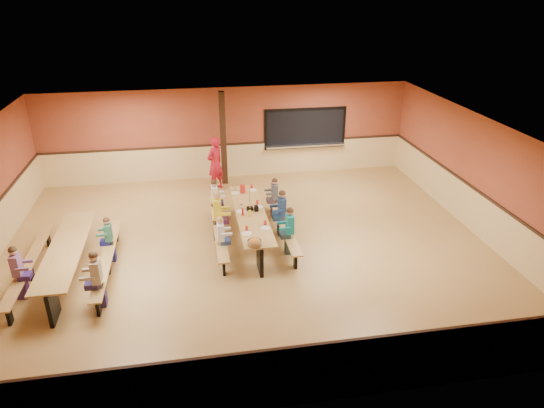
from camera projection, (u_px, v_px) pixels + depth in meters
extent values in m
plane|color=olive|center=(248.00, 248.00, 12.04)|extent=(12.00, 12.00, 0.00)
cube|color=#98452C|center=(228.00, 133.00, 15.89)|extent=(12.00, 0.04, 3.00)
cube|color=#98452C|center=(291.00, 330.00, 6.94)|extent=(12.00, 0.04, 3.00)
cube|color=#98452C|center=(480.00, 177.00, 12.35)|extent=(0.04, 10.00, 3.00)
cube|color=white|center=(245.00, 131.00, 10.79)|extent=(12.00, 10.00, 0.04)
cube|color=black|center=(305.00, 128.00, 16.25)|extent=(2.60, 0.06, 1.20)
cube|color=silver|center=(305.00, 145.00, 16.41)|extent=(2.70, 0.28, 0.06)
cube|color=black|center=(223.00, 139.00, 15.32)|extent=(0.18, 0.18, 3.00)
cube|color=#AB8244|center=(251.00, 213.00, 12.20)|extent=(0.75, 3.60, 0.04)
cube|color=black|center=(260.00, 258.00, 10.96)|extent=(0.08, 0.60, 0.70)
cube|color=black|center=(244.00, 202.00, 13.74)|extent=(0.08, 0.60, 0.70)
cube|color=#AB8244|center=(218.00, 226.00, 12.19)|extent=(0.26, 3.60, 0.04)
cube|color=black|center=(219.00, 234.00, 12.28)|extent=(0.06, 0.18, 0.41)
cube|color=#AB8244|center=(283.00, 221.00, 12.45)|extent=(0.26, 3.60, 0.04)
cube|color=black|center=(283.00, 229.00, 12.54)|extent=(0.06, 0.18, 0.41)
cube|color=#AB8244|center=(66.00, 248.00, 10.62)|extent=(0.75, 3.60, 0.04)
cube|color=black|center=(53.00, 304.00, 9.38)|extent=(0.08, 0.60, 0.70)
cube|color=black|center=(82.00, 230.00, 12.16)|extent=(0.08, 0.60, 0.70)
cube|color=#AB8244|center=(29.00, 263.00, 10.61)|extent=(0.26, 3.60, 0.04)
cube|color=black|center=(31.00, 271.00, 10.70)|extent=(0.06, 0.18, 0.41)
cube|color=#AB8244|center=(107.00, 256.00, 10.87)|extent=(0.26, 3.60, 0.04)
cube|color=black|center=(108.00, 265.00, 10.96)|extent=(0.06, 0.18, 0.41)
imported|color=red|center=(215.00, 163.00, 15.14)|extent=(0.74, 0.72, 1.71)
cylinder|color=red|center=(242.00, 189.00, 13.30)|extent=(0.16, 0.16, 0.22)
cube|color=black|center=(256.00, 208.00, 12.27)|extent=(0.10, 0.14, 0.13)
cylinder|color=yellow|center=(250.00, 213.00, 11.96)|extent=(0.06, 0.06, 0.17)
cylinder|color=#B2140F|center=(243.00, 212.00, 12.03)|extent=(0.06, 0.06, 0.17)
cube|color=black|center=(250.00, 208.00, 12.35)|extent=(0.16, 0.16, 0.06)
cube|color=#AB8244|center=(250.00, 198.00, 12.23)|extent=(0.02, 0.09, 0.50)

